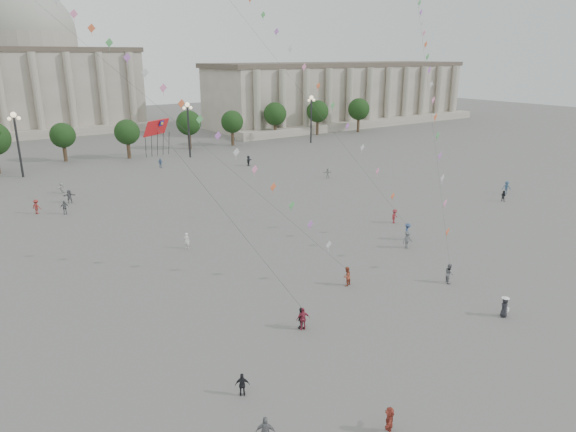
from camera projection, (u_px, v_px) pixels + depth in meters
ground at (401, 325)px, 38.44m from camera, size 360.00×360.00×0.00m
hall_east at (343, 94)px, 150.29m from camera, size 84.00×26.22×17.20m
hall_central at (40, 75)px, 135.14m from camera, size 48.30×34.30×35.50m
tree_row at (98, 131)px, 97.78m from camera, size 137.12×5.12×8.00m
lamp_post_mid_west at (16, 133)px, 82.74m from camera, size 2.00×0.90×10.65m
lamp_post_mid_east at (188, 120)px, 99.14m from camera, size 2.00×0.90×10.65m
lamp_post_far_east at (311, 110)px, 115.54m from camera, size 2.00×0.90×10.65m
person_crowd_0 at (160, 163)px, 91.75m from camera, size 1.01×0.48×1.68m
person_crowd_4 at (61, 188)px, 74.72m from camera, size 1.46×1.35×1.63m
person_crowd_6 at (407, 240)px, 53.41m from camera, size 1.26×0.76×1.91m
person_crowd_7 at (328, 173)px, 83.94m from camera, size 1.65×1.07×1.70m
person_crowd_8 at (395, 216)px, 61.49m from camera, size 1.24×0.90×1.72m
person_crowd_9 at (249, 161)px, 93.20m from camera, size 1.77×1.45×1.89m
person_crowd_12 at (69, 196)px, 69.88m from camera, size 1.80×0.81×1.87m
person_crowd_13 at (187, 241)px, 53.40m from camera, size 0.69×0.76×1.73m
person_crowd_14 at (507, 187)px, 74.60m from camera, size 1.34×1.31×1.84m
person_crowd_15 at (503, 196)px, 70.77m from camera, size 0.74×0.85×1.50m
person_crowd_16 at (64, 207)px, 64.94m from camera, size 1.03×0.44×1.75m
person_crowd_17 at (37, 207)px, 65.06m from camera, size 1.32×1.38×1.88m
tourist_0 at (303, 319)px, 37.58m from camera, size 1.10×0.69×1.75m
tourist_1 at (242, 385)px, 30.29m from camera, size 0.93×0.76×1.48m
tourist_2 at (389, 421)px, 27.24m from camera, size 1.40×1.37×1.60m
tourist_3 at (266, 432)px, 26.24m from camera, size 1.10×1.02×1.82m
tourist_4 at (301, 318)px, 37.78m from camera, size 1.06×0.87×1.69m
kite_flyer_0 at (347, 276)px, 44.80m from camera, size 0.99×0.86×1.74m
kite_flyer_1 at (408, 232)px, 55.82m from camera, size 1.39×1.36×1.91m
kite_flyer_2 at (449, 273)px, 45.34m from camera, size 1.04×1.09×1.78m
hat_person at (505, 306)px, 39.47m from camera, size 0.94×0.87×1.69m
dragon_kite at (159, 140)px, 33.64m from camera, size 5.05×3.60×16.41m
kite_train_west at (84, 28)px, 45.39m from camera, size 28.62×36.04×59.37m
kite_train_east at (425, 49)px, 64.89m from camera, size 33.22×36.64×60.97m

